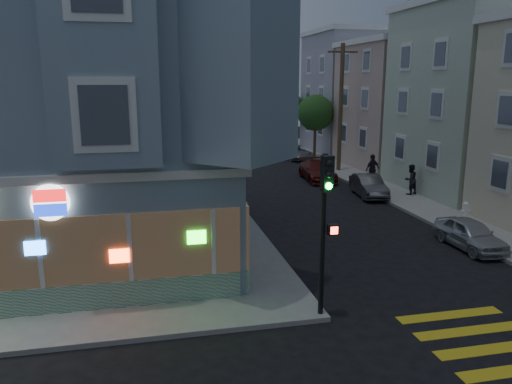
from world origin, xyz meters
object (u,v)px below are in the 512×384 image
object	(u,v)px
street_tree_far	(289,108)
parked_car_d	(296,152)
fire_hydrant	(465,209)
pedestrian_a	(410,179)
pedestrian_b	(372,169)
parked_car_b	(369,186)
utility_pole	(341,106)
parked_car_a	(470,234)
parked_car_c	(317,171)
street_tree_near	(315,113)
traffic_signal	(326,209)

from	to	relation	value
street_tree_far	parked_car_d	size ratio (longest dim) A/B	1.27
parked_car_d	fire_hydrant	size ratio (longest dim) A/B	5.30
pedestrian_a	pedestrian_b	bearing A→B (deg)	-93.50
pedestrian_b	parked_car_b	size ratio (longest dim) A/B	0.50
utility_pole	parked_car_d	size ratio (longest dim) A/B	2.15
parked_car_a	parked_car_c	size ratio (longest dim) A/B	0.79
pedestrian_a	pedestrian_b	size ratio (longest dim) A/B	0.92
parked_car_a	fire_hydrant	size ratio (longest dim) A/B	4.48
street_tree_near	parked_car_d	xyz separation A→B (m)	(-1.50, 0.49, -3.35)
utility_pole	pedestrian_a	xyz separation A→B (m)	(1.00, -8.48, -3.77)
street_tree_far	pedestrian_a	distance (m)	22.69
pedestrian_b	street_tree_near	bearing A→B (deg)	-111.69
fire_hydrant	parked_car_b	bearing A→B (deg)	111.63
street_tree_far	pedestrian_b	xyz separation A→B (m)	(-0.06, -19.30, -2.83)
pedestrian_a	parked_car_d	xyz separation A→B (m)	(-2.30, 14.98, -0.44)
street_tree_near	street_tree_far	world-z (taller)	same
pedestrian_a	parked_car_c	size ratio (longest dim) A/B	0.39
street_tree_far	parked_car_b	distance (m)	22.17
street_tree_near	traffic_signal	size ratio (longest dim) A/B	1.16
parked_car_d	traffic_signal	world-z (taller)	traffic_signal
parked_car_b	traffic_signal	distance (m)	16.23
street_tree_near	pedestrian_a	bearing A→B (deg)	-86.84
pedestrian_a	traffic_signal	distance (m)	16.92
pedestrian_b	street_tree_far	bearing A→B (deg)	-111.56
street_tree_far	parked_car_d	bearing A→B (deg)	-101.30
parked_car_a	parked_car_c	world-z (taller)	parked_car_c
pedestrian_a	parked_car_b	bearing A→B (deg)	-33.40
parked_car_c	parked_car_d	world-z (taller)	parked_car_c
street_tree_far	fire_hydrant	xyz separation A→B (m)	(0.80, -27.67, -3.37)
pedestrian_b	fire_hydrant	distance (m)	8.44
street_tree_near	fire_hydrant	bearing A→B (deg)	-87.67
parked_car_b	street_tree_near	bearing A→B (deg)	91.31
street_tree_far	parked_car_a	world-z (taller)	street_tree_far
pedestrian_a	street_tree_near	bearing A→B (deg)	-105.40
parked_car_c	traffic_signal	distance (m)	20.41
utility_pole	parked_car_a	world-z (taller)	utility_pole
traffic_signal	parked_car_b	bearing A→B (deg)	56.63
parked_car_c	parked_car_a	bearing A→B (deg)	-81.06
street_tree_near	parked_car_b	xyz separation A→B (m)	(-1.50, -13.87, -3.31)
street_tree_near	pedestrian_b	distance (m)	11.65
street_tree_far	street_tree_near	bearing A→B (deg)	-90.00
parked_car_b	pedestrian_b	bearing A→B (deg)	68.26
utility_pole	pedestrian_a	size ratio (longest dim) A/B	5.15
utility_pole	parked_car_b	world-z (taller)	utility_pole
parked_car_b	fire_hydrant	bearing A→B (deg)	-60.88
parked_car_b	parked_car_c	bearing A→B (deg)	111.44
parked_car_d	fire_hydrant	distance (m)	20.30
traffic_signal	utility_pole	bearing A→B (deg)	63.28
pedestrian_a	fire_hydrant	bearing A→B (deg)	71.44
pedestrian_a	street_tree_far	bearing A→B (deg)	-106.52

